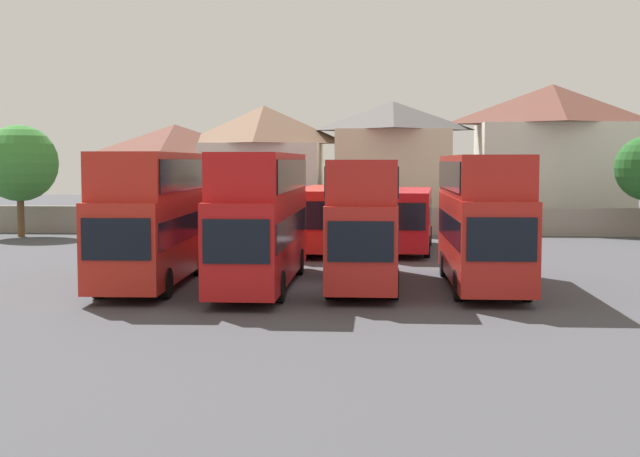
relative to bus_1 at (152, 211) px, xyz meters
name	(u,v)px	position (x,y,z in m)	size (l,w,h in m)	color
ground	(339,243)	(6.23, 18.03, -2.88)	(140.00, 140.00, 0.00)	#424247
depot_boundary_wall	(344,221)	(6.23, 23.69, -1.98)	(56.00, 0.50, 1.80)	gray
bus_1	(152,211)	(0.00, 0.00, 0.00)	(2.97, 10.26, 5.12)	red
bus_2	(262,212)	(4.23, 0.09, -0.01)	(2.57, 11.91, 5.09)	red
bus_3	(365,215)	(8.14, 0.45, -0.15)	(2.56, 10.08, 4.84)	red
bus_4	(482,214)	(12.57, 0.40, -0.06)	(2.71, 10.23, 5.01)	red
bus_5	(253,214)	(1.77, 13.93, -0.94)	(3.33, 11.20, 3.38)	red
bus_6	(321,214)	(5.46, 13.97, -0.95)	(3.08, 11.58, 3.36)	red
bus_7	(407,216)	(10.09, 13.74, -1.00)	(3.11, 10.41, 3.27)	#AE1820
house_terrace_left	(175,174)	(-6.47, 30.07, 0.94)	(9.62, 6.69, 7.47)	#9E7A60
house_terrace_centre	(264,165)	(0.13, 29.88, 1.62)	(8.74, 7.56, 8.80)	silver
house_terrace_right	(393,164)	(9.46, 29.98, 1.73)	(8.33, 8.27, 9.06)	beige
house_terrace_far_right	(552,155)	(20.80, 30.62, 2.35)	(10.85, 7.46, 10.25)	silver
tree_left_of_lot	(19,163)	(-14.17, 20.69, 1.77)	(4.84, 4.84, 7.08)	brown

